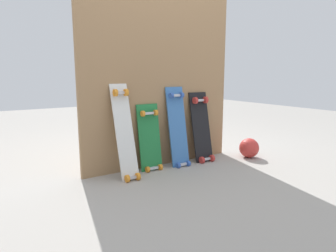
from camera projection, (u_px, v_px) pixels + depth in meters
ground_plane at (164, 166)px, 3.07m from camera, size 12.00×12.00×0.00m
plywood_wall_panel at (160, 77)px, 2.97m from camera, size 1.67×0.04×1.80m
skateboard_white at (125, 135)px, 2.67m from camera, size 0.17×0.31×0.91m
skateboard_green at (150, 141)px, 2.91m from camera, size 0.23×0.17×0.71m
skateboard_blue at (178, 130)px, 3.04m from camera, size 0.20×0.22×0.87m
skateboard_black at (202, 130)px, 3.20m from camera, size 0.22×0.23×0.80m
rubber_ball at (249, 148)px, 3.35m from camera, size 0.22×0.22×0.22m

